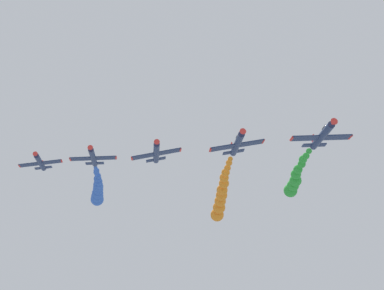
# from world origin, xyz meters

# --- Properties ---
(airplane_left_inner) EXTENTS (9.56, 10.35, 2.35)m
(airplane_left_inner) POSITION_xyz_m (-18.67, 14.51, 88.50)
(airplane_left_inner) COLOR navy
(smoke_trail_left_inner) EXTENTS (2.57, 16.04, 4.41)m
(smoke_trail_left_inner) POSITION_xyz_m (-18.96, -3.06, 86.77)
(smoke_trail_left_inner) COLOR green
(airplane_right_inner) EXTENTS (9.44, 10.35, 2.96)m
(airplane_right_inner) POSITION_xyz_m (-7.21, 5.25, 90.38)
(airplane_right_inner) COLOR navy
(smoke_trail_right_inner) EXTENTS (2.91, 23.60, 7.20)m
(smoke_trail_right_inner) POSITION_xyz_m (-7.37, -18.00, 87.12)
(smoke_trail_right_inner) COLOR orange
(airplane_left_outer) EXTENTS (9.41, 10.35, 3.05)m
(airplane_left_outer) POSITION_xyz_m (6.23, -5.39, 92.29)
(airplane_left_outer) COLOR navy
(airplane_right_outer) EXTENTS (9.56, 10.35, 2.36)m
(airplane_right_outer) POSITION_xyz_m (18.97, -15.38, 94.56)
(airplane_right_outer) COLOR navy
(smoke_trail_right_outer) EXTENTS (3.61, 20.65, 4.34)m
(smoke_trail_right_outer) POSITION_xyz_m (19.75, -36.37, 93.17)
(smoke_trail_right_outer) COLOR blue
(airplane_trailing) EXTENTS (9.50, 10.35, 2.77)m
(airplane_trailing) POSITION_xyz_m (31.85, -26.65, 96.97)
(airplane_trailing) COLOR navy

